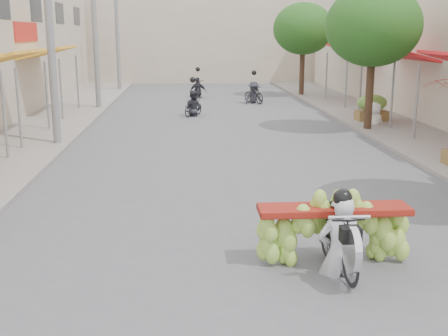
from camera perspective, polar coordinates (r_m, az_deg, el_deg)
ground at (r=7.10m, az=7.41°, el=-16.37°), size 120.00×120.00×0.00m
sidewalk_left at (r=22.06m, az=-18.96°, el=3.72°), size 4.00×60.00×0.12m
sidewalk_right at (r=22.87m, az=17.39°, el=4.16°), size 4.00×60.00×0.12m
far_building at (r=44.04m, az=-2.37°, el=13.44°), size 20.00×6.00×7.00m
utility_pole_mid at (r=18.49m, az=-17.37°, el=14.46°), size 0.60×0.24×8.00m
utility_pole_far at (r=27.34m, az=-13.03°, el=14.21°), size 0.60×0.24×8.00m
utility_pole_back at (r=36.26m, az=-10.82°, el=14.05°), size 0.60×0.24×8.00m
street_tree_mid at (r=21.12m, az=14.94°, el=13.76°), size 3.40×3.40×5.25m
street_tree_far at (r=32.72m, az=8.05°, el=13.81°), size 3.40×3.40×5.25m
produce_crate_far at (r=23.44m, az=14.79°, el=6.16°), size 1.20×0.88×1.16m
banana_motorbike at (r=8.67m, az=11.46°, el=-5.49°), size 2.34×1.87×2.25m
pedestrian at (r=22.41m, az=15.15°, el=6.44°), size 0.92×0.68×1.67m
bg_motorbike_a at (r=24.71m, az=-3.17°, el=7.10°), size 1.14×1.49×1.95m
bg_motorbike_b at (r=29.24m, az=3.05°, el=8.26°), size 1.19×1.57×1.95m
bg_motorbike_c at (r=32.10m, az=-2.66°, el=8.58°), size 0.99×1.68×1.95m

